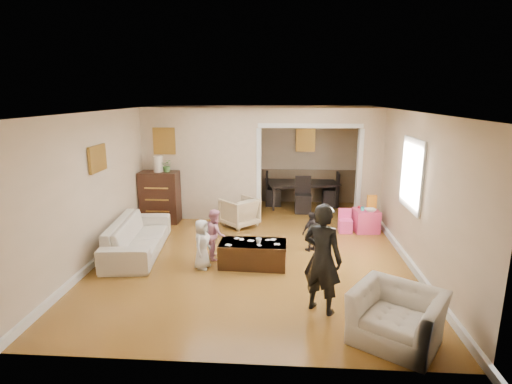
# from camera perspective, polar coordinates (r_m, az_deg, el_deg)

# --- Properties ---
(floor) EXTENTS (7.00, 7.00, 0.00)m
(floor) POSITION_cam_1_polar(r_m,az_deg,el_deg) (7.90, -0.10, -7.76)
(floor) COLOR #A46E2A
(floor) RESTS_ON ground
(partition_left) EXTENTS (2.75, 0.18, 2.60)m
(partition_left) POSITION_cam_1_polar(r_m,az_deg,el_deg) (9.47, -7.70, 3.89)
(partition_left) COLOR beige
(partition_left) RESTS_ON ground
(partition_right) EXTENTS (0.55, 0.18, 2.60)m
(partition_right) POSITION_cam_1_polar(r_m,az_deg,el_deg) (9.48, 15.80, 3.51)
(partition_right) COLOR beige
(partition_right) RESTS_ON ground
(partition_header) EXTENTS (2.22, 0.18, 0.35)m
(partition_header) POSITION_cam_1_polar(r_m,az_deg,el_deg) (9.17, 7.68, 10.65)
(partition_header) COLOR beige
(partition_header) RESTS_ON partition_right
(window_pane) EXTENTS (0.03, 0.95, 1.10)m
(window_pane) POSITION_cam_1_polar(r_m,az_deg,el_deg) (7.41, 21.26, 2.33)
(window_pane) COLOR white
(window_pane) RESTS_ON ground
(framed_art_partition) EXTENTS (0.45, 0.03, 0.55)m
(framed_art_partition) POSITION_cam_1_polar(r_m,az_deg,el_deg) (9.49, -12.85, 7.05)
(framed_art_partition) COLOR brown
(framed_art_partition) RESTS_ON partition_left
(framed_art_sofa_wall) EXTENTS (0.03, 0.55, 0.40)m
(framed_art_sofa_wall) POSITION_cam_1_polar(r_m,az_deg,el_deg) (7.55, -21.50, 4.43)
(framed_art_sofa_wall) COLOR brown
(framed_art_alcove) EXTENTS (0.45, 0.03, 0.55)m
(framed_art_alcove) POSITION_cam_1_polar(r_m,az_deg,el_deg) (10.86, 7.01, 7.29)
(framed_art_alcove) COLOR brown
(sofa) EXTENTS (1.06, 2.23, 0.63)m
(sofa) POSITION_cam_1_polar(r_m,az_deg,el_deg) (7.86, -16.37, -6.03)
(sofa) COLOR beige
(sofa) RESTS_ON ground
(armchair_back) EXTENTS (0.99, 0.99, 0.64)m
(armchair_back) POSITION_cam_1_polar(r_m,az_deg,el_deg) (9.05, -2.36, -2.82)
(armchair_back) COLOR #C9AF8B
(armchair_back) RESTS_ON ground
(armchair_front) EXTENTS (1.30, 1.26, 0.64)m
(armchair_front) POSITION_cam_1_polar(r_m,az_deg,el_deg) (5.27, 19.31, -16.31)
(armchair_front) COLOR beige
(armchair_front) RESTS_ON ground
(dresser) EXTENTS (0.86, 0.48, 1.18)m
(dresser) POSITION_cam_1_polar(r_m,az_deg,el_deg) (9.50, -13.40, -0.71)
(dresser) COLOR #32180F
(dresser) RESTS_ON ground
(table_lamp) EXTENTS (0.22, 0.22, 0.36)m
(table_lamp) POSITION_cam_1_polar(r_m,az_deg,el_deg) (9.34, -13.66, 3.88)
(table_lamp) COLOR beige
(table_lamp) RESTS_ON dresser
(potted_plant) EXTENTS (0.26, 0.22, 0.29)m
(potted_plant) POSITION_cam_1_polar(r_m,az_deg,el_deg) (9.29, -12.46, 3.67)
(potted_plant) COLOR #456F31
(potted_plant) RESTS_ON dresser
(coffee_table) EXTENTS (1.16, 0.61, 0.43)m
(coffee_table) POSITION_cam_1_polar(r_m,az_deg,el_deg) (7.01, -0.43, -8.75)
(coffee_table) COLOR #3B2312
(coffee_table) RESTS_ON ground
(coffee_cup) EXTENTS (0.10, 0.10, 0.09)m
(coffee_cup) POSITION_cam_1_polar(r_m,az_deg,el_deg) (6.87, 0.37, -6.93)
(coffee_cup) COLOR silver
(coffee_cup) RESTS_ON coffee_table
(play_table) EXTENTS (0.55, 0.55, 0.48)m
(play_table) POSITION_cam_1_polar(r_m,az_deg,el_deg) (9.02, 15.28, -3.91)
(play_table) COLOR #D8386D
(play_table) RESTS_ON ground
(cereal_box) EXTENTS (0.21, 0.09, 0.30)m
(cereal_box) POSITION_cam_1_polar(r_m,az_deg,el_deg) (9.03, 16.06, -1.37)
(cereal_box) COLOR gold
(cereal_box) RESTS_ON play_table
(cyan_cup) EXTENTS (0.08, 0.08, 0.08)m
(cyan_cup) POSITION_cam_1_polar(r_m,az_deg,el_deg) (8.87, 14.82, -2.29)
(cyan_cup) COLOR #26C1BE
(cyan_cup) RESTS_ON play_table
(toy_block) EXTENTS (0.10, 0.09, 0.05)m
(toy_block) POSITION_cam_1_polar(r_m,az_deg,el_deg) (9.03, 14.49, -2.08)
(toy_block) COLOR red
(toy_block) RESTS_ON play_table
(play_bowl) EXTENTS (0.26, 0.26, 0.06)m
(play_bowl) POSITION_cam_1_polar(r_m,az_deg,el_deg) (8.84, 15.85, -2.49)
(play_bowl) COLOR white
(play_bowl) RESTS_ON play_table
(dining_table) EXTENTS (2.00, 1.35, 0.65)m
(dining_table) POSITION_cam_1_polar(r_m,az_deg,el_deg) (10.74, 6.50, -0.25)
(dining_table) COLOR black
(dining_table) RESTS_ON ground
(adult_person) EXTENTS (0.67, 0.61, 1.53)m
(adult_person) POSITION_cam_1_polar(r_m,az_deg,el_deg) (5.49, 9.35, -9.25)
(adult_person) COLOR black
(adult_person) RESTS_ON ground
(child_kneel_a) EXTENTS (0.36, 0.47, 0.86)m
(child_kneel_a) POSITION_cam_1_polar(r_m,az_deg,el_deg) (6.91, -7.64, -7.31)
(child_kneel_a) COLOR silver
(child_kneel_a) RESTS_ON ground
(child_kneel_b) EXTENTS (0.46, 0.52, 0.91)m
(child_kneel_b) POSITION_cam_1_polar(r_m,az_deg,el_deg) (7.29, -5.79, -5.92)
(child_kneel_b) COLOR pink
(child_kneel_b) RESTS_ON ground
(child_toddler) EXTENTS (0.47, 0.42, 0.76)m
(child_toddler) POSITION_cam_1_polar(r_m,az_deg,el_deg) (7.66, 7.88, -5.57)
(child_toddler) COLOR black
(child_toddler) RESTS_ON ground
(craft_papers) EXTENTS (0.93, 0.45, 0.00)m
(craft_papers) POSITION_cam_1_polar(r_m,az_deg,el_deg) (6.97, -0.29, -7.00)
(craft_papers) COLOR white
(craft_papers) RESTS_ON coffee_table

